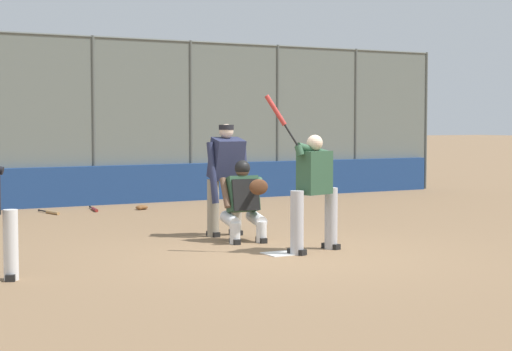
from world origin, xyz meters
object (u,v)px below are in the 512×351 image
at_px(batter_at_plate, 314,188).
at_px(catcher_behind_plate, 244,200).
at_px(umpire_home, 226,176).
at_px(spare_bat_near_backstop, 94,209).
at_px(spare_bat_third_base_side, 51,212).
at_px(fielding_glove_on_dirt, 142,207).

xyz_separation_m(batter_at_plate, catcher_behind_plate, (0.39, -1.38, -0.26)).
distance_m(umpire_home, spare_bat_near_backstop, 4.99).
relative_size(catcher_behind_plate, spare_bat_near_backstop, 1.42).
relative_size(batter_at_plate, catcher_behind_plate, 1.77).
bearing_deg(umpire_home, spare_bat_near_backstop, -85.63).
relative_size(catcher_behind_plate, umpire_home, 0.69).
bearing_deg(batter_at_plate, umpire_home, -97.82).
distance_m(umpire_home, spare_bat_third_base_side, 5.04).
relative_size(batter_at_plate, spare_bat_third_base_side, 2.63).
bearing_deg(catcher_behind_plate, batter_at_plate, 113.57).
distance_m(catcher_behind_plate, spare_bat_third_base_side, 5.67).
relative_size(batter_at_plate, spare_bat_near_backstop, 2.52).
bearing_deg(spare_bat_near_backstop, spare_bat_third_base_side, -71.31).
xyz_separation_m(catcher_behind_plate, fielding_glove_on_dirt, (-0.38, -5.31, -0.61)).
xyz_separation_m(umpire_home, spare_bat_third_base_side, (1.58, -4.69, -0.95)).
bearing_deg(batter_at_plate, catcher_behind_plate, -90.99).
height_order(spare_bat_near_backstop, spare_bat_third_base_side, same).
bearing_deg(spare_bat_near_backstop, catcher_behind_plate, 14.74).
xyz_separation_m(catcher_behind_plate, spare_bat_third_base_side, (1.53, -5.43, -0.62)).
distance_m(catcher_behind_plate, fielding_glove_on_dirt, 5.36).
bearing_deg(catcher_behind_plate, spare_bat_third_base_side, -66.38).
relative_size(batter_at_plate, fielding_glove_on_dirt, 8.21).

